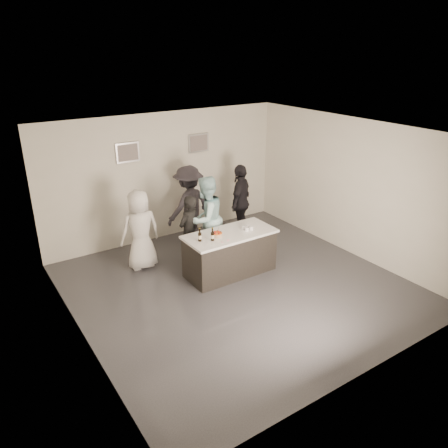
# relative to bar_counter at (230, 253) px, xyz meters

# --- Properties ---
(floor) EXTENTS (6.00, 6.00, 0.00)m
(floor) POSITION_rel_bar_counter_xyz_m (-0.17, -0.55, -0.45)
(floor) COLOR #3D3D42
(floor) RESTS_ON ground
(ceiling) EXTENTS (6.00, 6.00, 0.00)m
(ceiling) POSITION_rel_bar_counter_xyz_m (-0.17, -0.55, 2.55)
(ceiling) COLOR white
(wall_back) EXTENTS (6.00, 0.04, 3.00)m
(wall_back) POSITION_rel_bar_counter_xyz_m (-0.17, 2.45, 1.05)
(wall_back) COLOR silver
(wall_back) RESTS_ON ground
(wall_front) EXTENTS (6.00, 0.04, 3.00)m
(wall_front) POSITION_rel_bar_counter_xyz_m (-0.17, -3.55, 1.05)
(wall_front) COLOR silver
(wall_front) RESTS_ON ground
(wall_left) EXTENTS (0.04, 6.00, 3.00)m
(wall_left) POSITION_rel_bar_counter_xyz_m (-3.17, -0.55, 1.05)
(wall_left) COLOR silver
(wall_left) RESTS_ON ground
(wall_right) EXTENTS (0.04, 6.00, 3.00)m
(wall_right) POSITION_rel_bar_counter_xyz_m (2.83, -0.55, 1.05)
(wall_right) COLOR silver
(wall_right) RESTS_ON ground
(picture_left) EXTENTS (0.54, 0.04, 0.44)m
(picture_left) POSITION_rel_bar_counter_xyz_m (-1.07, 2.42, 1.75)
(picture_left) COLOR #B2B2B7
(picture_left) RESTS_ON wall_back
(picture_right) EXTENTS (0.54, 0.04, 0.44)m
(picture_right) POSITION_rel_bar_counter_xyz_m (0.73, 2.42, 1.75)
(picture_right) COLOR #B2B2B7
(picture_right) RESTS_ON wall_back
(bar_counter) EXTENTS (1.86, 0.86, 0.90)m
(bar_counter) POSITION_rel_bar_counter_xyz_m (0.00, 0.00, 0.00)
(bar_counter) COLOR white
(bar_counter) RESTS_ON ground
(cake) EXTENTS (0.21, 0.21, 0.07)m
(cake) POSITION_rel_bar_counter_xyz_m (-0.31, 0.00, 0.49)
(cake) COLOR orange
(cake) RESTS_ON bar_counter
(beer_bottle_a) EXTENTS (0.07, 0.07, 0.26)m
(beer_bottle_a) POSITION_rel_bar_counter_xyz_m (-0.70, -0.00, 0.58)
(beer_bottle_a) COLOR black
(beer_bottle_a) RESTS_ON bar_counter
(beer_bottle_b) EXTENTS (0.07, 0.07, 0.26)m
(beer_bottle_b) POSITION_rel_bar_counter_xyz_m (-0.48, -0.12, 0.58)
(beer_bottle_b) COLOR black
(beer_bottle_b) RESTS_ON bar_counter
(tumbler_cluster) EXTENTS (0.19, 0.19, 0.08)m
(tumbler_cluster) POSITION_rel_bar_counter_xyz_m (0.39, -0.05, 0.49)
(tumbler_cluster) COLOR #C76112
(tumbler_cluster) RESTS_ON bar_counter
(candles) EXTENTS (0.24, 0.08, 0.01)m
(candles) POSITION_rel_bar_counter_xyz_m (-0.32, -0.28, 0.45)
(candles) COLOR pink
(candles) RESTS_ON bar_counter
(person_main_black) EXTENTS (0.67, 0.57, 1.55)m
(person_main_black) POSITION_rel_bar_counter_xyz_m (-0.50, 0.78, 0.33)
(person_main_black) COLOR black
(person_main_black) RESTS_ON ground
(person_main_blue) EXTENTS (1.08, 0.95, 1.87)m
(person_main_blue) POSITION_rel_bar_counter_xyz_m (-0.05, 0.85, 0.48)
(person_main_blue) COLOR #B4E7EC
(person_main_blue) RESTS_ON ground
(person_guest_left) EXTENTS (0.85, 0.57, 1.71)m
(person_guest_left) POSITION_rel_bar_counter_xyz_m (-1.40, 1.24, 0.40)
(person_guest_left) COLOR silver
(person_guest_left) RESTS_ON ground
(person_guest_right) EXTENTS (1.12, 0.99, 1.82)m
(person_guest_right) POSITION_rel_bar_counter_xyz_m (1.26, 1.41, 0.46)
(person_guest_right) COLOR black
(person_guest_right) RESTS_ON ground
(person_guest_back) EXTENTS (1.34, 0.98, 1.87)m
(person_guest_back) POSITION_rel_bar_counter_xyz_m (0.06, 1.79, 0.48)
(person_guest_back) COLOR #2E2B33
(person_guest_back) RESTS_ON ground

